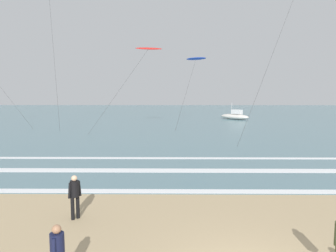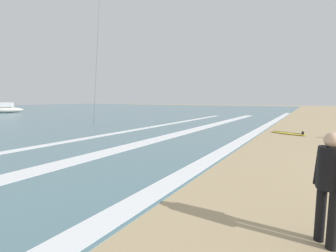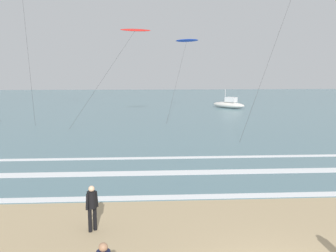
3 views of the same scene
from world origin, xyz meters
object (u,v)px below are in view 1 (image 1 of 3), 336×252
object	(u,v)px
surfer_left_near	(57,252)
offshore_boat	(235,116)
surfer_left_far	(75,193)
kite_blue_low_near	(196,59)
kite_red_far_left	(148,49)

from	to	relation	value
surfer_left_near	offshore_boat	distance (m)	46.13
surfer_left_far	offshore_boat	size ratio (longest dim) A/B	0.33
surfer_left_near	offshore_boat	size ratio (longest dim) A/B	0.33
surfer_left_near	kite_blue_low_near	bearing A→B (deg)	81.02
surfer_left_far	offshore_boat	world-z (taller)	offshore_boat
kite_blue_low_near	offshore_boat	bearing A→B (deg)	40.98
offshore_boat	surfer_left_far	bearing A→B (deg)	-108.98
kite_red_far_left	surfer_left_far	bearing A→B (deg)	-91.62
surfer_left_near	surfer_left_far	bearing A→B (deg)	101.93
kite_blue_low_near	surfer_left_far	bearing A→B (deg)	-101.45
surfer_left_far	kite_red_far_left	bearing A→B (deg)	88.38
surfer_left_far	kite_red_far_left	xyz separation A→B (m)	(0.76, 26.92, 8.55)
kite_blue_low_near	kite_red_far_left	xyz separation A→B (m)	(-6.16, -7.25, 0.45)
surfer_left_near	kite_red_far_left	distance (m)	32.20
surfer_left_far	surfer_left_near	distance (m)	4.22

